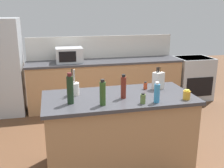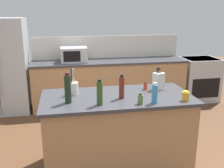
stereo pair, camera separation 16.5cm
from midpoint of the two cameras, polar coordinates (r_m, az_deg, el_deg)
ground_plane at (r=3.54m, az=-0.03°, el=-17.20°), size 14.00×14.00×0.00m
back_counter_run at (r=5.38m, az=-2.32°, el=0.20°), size 3.10×0.66×0.94m
wall_backsplash at (r=5.53m, az=-3.03°, el=8.05°), size 3.06×0.03×0.46m
kitchen_island at (r=3.30m, az=-0.03°, el=-10.34°), size 1.79×0.86×0.94m
range_oven at (r=6.05m, az=16.32°, el=1.33°), size 0.76×0.65×0.92m
microwave at (r=5.15m, az=-10.20°, el=6.23°), size 0.51×0.39×0.28m
knife_block at (r=3.40m, az=8.68°, el=0.77°), size 0.16×0.15×0.29m
utensil_crock at (r=3.18m, az=-9.70°, el=-0.95°), size 0.12×0.12×0.32m
olive_oil_bottle at (r=2.80m, az=-3.73°, el=-2.00°), size 0.07×0.07×0.29m
spice_jar_paprika at (r=3.39m, az=5.91°, el=-0.38°), size 0.05×0.05×0.10m
dish_soap_bottle at (r=2.91m, az=8.16°, el=-1.93°), size 0.06×0.06×0.24m
spice_jar_oregano at (r=2.87m, az=5.12°, el=-3.21°), size 0.06×0.06×0.12m
wine_bottle at (r=2.88m, az=-10.73°, el=-1.15°), size 0.07×0.07×0.34m
vinegar_bottle at (r=3.01m, az=0.94°, el=-0.68°), size 0.06×0.06×0.28m
honey_jar at (r=3.09m, az=14.48°, el=-2.31°), size 0.08×0.08×0.12m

